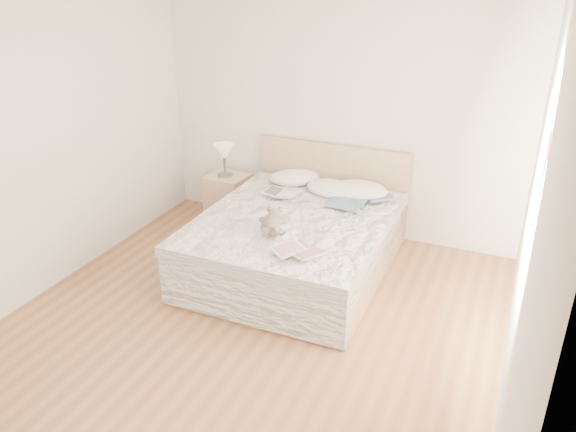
% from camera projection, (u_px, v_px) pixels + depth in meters
% --- Properties ---
extents(floor, '(4.00, 4.50, 0.00)m').
position_uv_depth(floor, '(243.00, 334.00, 4.62)').
color(floor, brown).
rests_on(floor, ground).
extents(wall_back, '(4.00, 0.02, 2.70)m').
position_uv_depth(wall_back, '(337.00, 111.00, 5.94)').
color(wall_back, silver).
rests_on(wall_back, ground).
extents(wall_left, '(0.02, 4.50, 2.70)m').
position_uv_depth(wall_left, '(29.00, 147.00, 4.79)').
color(wall_left, silver).
rests_on(wall_left, ground).
extents(wall_right, '(0.02, 4.50, 2.70)m').
position_uv_depth(wall_right, '(533.00, 228.00, 3.34)').
color(wall_right, silver).
rests_on(wall_right, ground).
extents(window, '(0.02, 1.30, 1.10)m').
position_uv_depth(window, '(535.00, 195.00, 3.55)').
color(window, white).
rests_on(window, wall_right).
extents(bed, '(1.72, 2.14, 1.00)m').
position_uv_depth(bed, '(298.00, 240.00, 5.49)').
color(bed, tan).
rests_on(bed, floor).
extents(nightstand, '(0.49, 0.44, 0.56)m').
position_uv_depth(nightstand, '(228.00, 198.00, 6.54)').
color(nightstand, tan).
rests_on(nightstand, floor).
extents(table_lamp, '(0.30, 0.30, 0.37)m').
position_uv_depth(table_lamp, '(224.00, 153.00, 6.30)').
color(table_lamp, '#4F4844').
rests_on(table_lamp, nightstand).
extents(pillow_left, '(0.66, 0.60, 0.16)m').
position_uv_depth(pillow_left, '(295.00, 178.00, 6.13)').
color(pillow_left, white).
rests_on(pillow_left, bed).
extents(pillow_middle, '(0.61, 0.50, 0.16)m').
position_uv_depth(pillow_middle, '(331.00, 188.00, 5.84)').
color(pillow_middle, white).
rests_on(pillow_middle, bed).
extents(pillow_right, '(0.68, 0.53, 0.18)m').
position_uv_depth(pillow_right, '(358.00, 190.00, 5.79)').
color(pillow_right, white).
rests_on(pillow_right, bed).
extents(blouse, '(0.57, 0.61, 0.02)m').
position_uv_depth(blouse, '(350.00, 199.00, 5.60)').
color(blouse, '#354C65').
rests_on(blouse, bed).
extents(photo_book, '(0.36, 0.25, 0.03)m').
position_uv_depth(photo_book, '(281.00, 193.00, 5.75)').
color(photo_book, silver).
rests_on(photo_book, bed).
extents(childrens_book, '(0.47, 0.43, 0.03)m').
position_uv_depth(childrens_book, '(299.00, 252.00, 4.59)').
color(childrens_book, beige).
rests_on(childrens_book, bed).
extents(teddy_bear, '(0.29, 0.35, 0.16)m').
position_uv_depth(teddy_bear, '(271.00, 228.00, 4.95)').
color(teddy_bear, brown).
rests_on(teddy_bear, bed).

